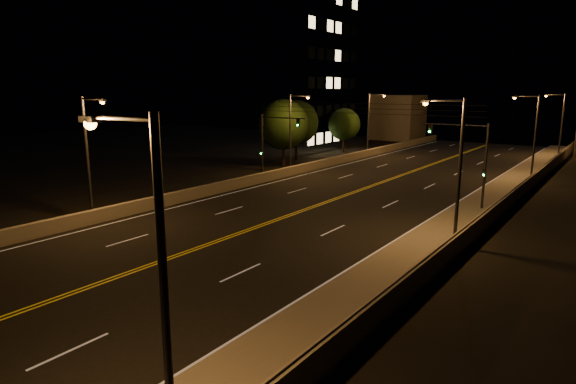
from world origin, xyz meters
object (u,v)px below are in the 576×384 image
Objects in this scene: streetlight_1 at (455,162)px; traffic_signal_right at (472,156)px; streetlight_2 at (532,132)px; tree_0 at (283,124)px; streetlight_3 at (560,121)px; streetlight_6 at (370,120)px; streetlight_5 at (293,128)px; tree_2 at (344,124)px; streetlight_0 at (154,278)px; traffic_signal_left at (270,141)px; building_tower at (269,45)px; streetlight_4 at (89,151)px; tree_1 at (296,122)px.

streetlight_1 is 1.29× the size of traffic_signal_right.
streetlight_1 is at bearing -90.00° from streetlight_2.
tree_0 is at bearing -165.17° from streetlight_2.
streetlight_1 is 44.70m from streetlight_3.
streetlight_2 is 1.00× the size of streetlight_6.
streetlight_5 is at bearing -125.37° from streetlight_3.
streetlight_3 reaches higher than traffic_signal_right.
tree_0 reaches higher than tree_2.
streetlight_2 is at bearing 90.00° from streetlight_0.
streetlight_0 is 36.55m from traffic_signal_left.
streetlight_3 is at bearing 20.45° from tree_2.
streetlight_1 is at bearing -34.18° from streetlight_5.
tree_2 is (-6.10, 25.61, -0.12)m from traffic_signal_left.
streetlight_6 is at bearing 158.76° from streetlight_2.
streetlight_5 reaches higher than tree_0.
tree_0 is (15.80, -17.75, -10.90)m from building_tower.
streetlight_1 is 9.37m from traffic_signal_right.
streetlight_2 is 0.26× the size of building_tower.
streetlight_4 is 27.40m from tree_0.
streetlight_5 is at bearing -90.00° from streetlight_6.
traffic_signal_left is at bearing 86.69° from streetlight_4.
tree_1 is at bearing 110.33° from tree_0.
streetlight_5 is 1.07× the size of tree_0.
streetlight_5 is 5.48m from traffic_signal_left.
streetlight_0 is 1.00× the size of streetlight_1.
traffic_signal_left is 16.18m from tree_1.
streetlight_5 is 30.89m from building_tower.
tree_1 is at bearing 100.18° from streetlight_4.
streetlight_0 is at bearing -68.43° from streetlight_6.
building_tower reaches higher than streetlight_2.
streetlight_0 reaches higher than tree_0.
building_tower is at bearing 127.83° from traffic_signal_left.
tree_0 is at bearing 97.91° from streetlight_4.
traffic_signal_right is at bearing -29.42° from tree_1.
streetlight_3 is 40.90m from traffic_signal_left.
tree_2 is (-26.45, -9.86, -0.95)m from streetlight_3.
traffic_signal_right is (-1.46, 9.22, -0.83)m from streetlight_1.
streetlight_2 and streetlight_5 have the same top height.
streetlight_5 is at bearing 90.00° from streetlight_4.
tree_2 is at bearing 96.55° from streetlight_4.
streetlight_6 reaches higher than tree_1.
tree_1 is at bearing -178.12° from streetlight_2.
tree_0 reaches higher than traffic_signal_right.
traffic_signal_right is (-1.46, -15.48, -0.83)m from streetlight_2.
traffic_signal_left is at bearing -52.17° from building_tower.
streetlight_3 and streetlight_4 have the same top height.
streetlight_0 and streetlight_1 have the same top height.
building_tower is at bearing -167.73° from streetlight_3.
streetlight_6 is 1.29× the size of traffic_signal_left.
streetlight_5 is 1.34× the size of tree_2.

